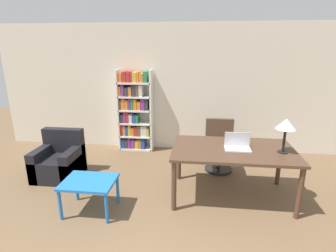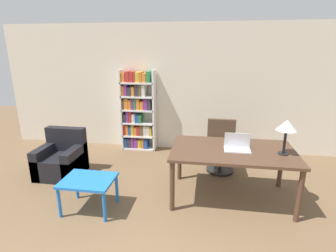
{
  "view_description": "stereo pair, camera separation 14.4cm",
  "coord_description": "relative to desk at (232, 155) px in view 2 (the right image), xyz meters",
  "views": [
    {
      "loc": [
        0.43,
        -1.08,
        2.18
      ],
      "look_at": [
        -0.02,
        2.77,
        1.03
      ],
      "focal_mm": 28.0,
      "sensor_mm": 36.0,
      "label": 1
    },
    {
      "loc": [
        0.57,
        -1.06,
        2.18
      ],
      "look_at": [
        -0.02,
        2.77,
        1.03
      ],
      "focal_mm": 28.0,
      "sensor_mm": 36.0,
      "label": 2
    }
  ],
  "objects": [
    {
      "name": "table_lamp",
      "position": [
        0.67,
        -0.07,
        0.48
      ],
      "size": [
        0.27,
        0.27,
        0.49
      ],
      "color": "black",
      "rests_on": "desk"
    },
    {
      "name": "side_table_blue",
      "position": [
        -1.97,
        -0.62,
        -0.29
      ],
      "size": [
        0.7,
        0.55,
        0.47
      ],
      "color": "blue",
      "rests_on": "ground_plane"
    },
    {
      "name": "desk",
      "position": [
        0.0,
        0.0,
        0.0
      ],
      "size": [
        1.77,
        1.05,
        0.78
      ],
      "color": "#4C3323",
      "rests_on": "ground_plane"
    },
    {
      "name": "armchair",
      "position": [
        -2.92,
        0.31,
        -0.42
      ],
      "size": [
        0.72,
        0.7,
        0.81
      ],
      "color": "black",
      "rests_on": "ground_plane"
    },
    {
      "name": "office_chair",
      "position": [
        -0.12,
        0.96,
        -0.26
      ],
      "size": [
        0.54,
        0.54,
        0.93
      ],
      "color": "black",
      "rests_on": "ground_plane"
    },
    {
      "name": "laptop",
      "position": [
        0.06,
        -0.0,
        0.14
      ],
      "size": [
        0.37,
        0.23,
        0.24
      ],
      "color": "silver",
      "rests_on": "desk"
    },
    {
      "name": "wall_back",
      "position": [
        -0.96,
        1.96,
        0.65
      ],
      "size": [
        8.0,
        0.06,
        2.7
      ],
      "color": "beige",
      "rests_on": "ground_plane"
    },
    {
      "name": "bookshelf",
      "position": [
        -1.91,
        1.77,
        0.17
      ],
      "size": [
        0.75,
        0.28,
        1.76
      ],
      "color": "white",
      "rests_on": "ground_plane"
    }
  ]
}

